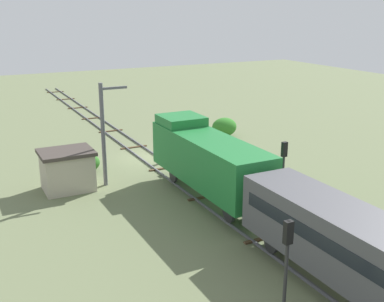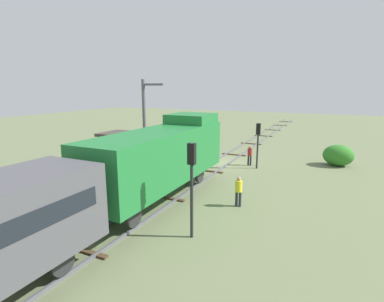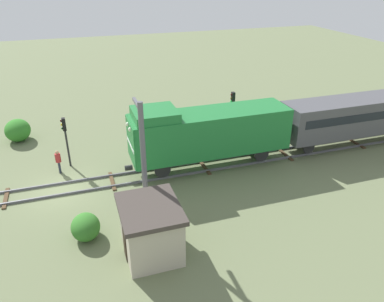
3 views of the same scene
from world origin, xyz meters
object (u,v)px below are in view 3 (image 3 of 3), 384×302
locomotive (208,131)px  catenary_mast (144,162)px  traffic_signal_near (65,133)px  relay_hut (151,229)px  worker_near_track (58,160)px  worker_by_signal (178,133)px  traffic_signal_mid (232,108)px  passenger_car_leading (365,113)px

locomotive → catenary_mast: 7.42m
locomotive → catenary_mast: bearing=-47.9°
traffic_signal_near → relay_hut: traffic_signal_near is taller
locomotive → worker_near_track: bearing=-103.4°
traffic_signal_near → worker_by_signal: traffic_signal_near is taller
traffic_signal_mid → passenger_car_leading: bearing=71.2°
worker_by_signal → passenger_car_leading: bearing=-86.5°
worker_by_signal → locomotive: bearing=-147.5°
passenger_car_leading → traffic_signal_mid: size_ratio=3.33×
traffic_signal_mid → worker_near_track: 13.58m
locomotive → catenary_mast: size_ratio=1.63×
locomotive → worker_by_signal: bearing=-167.4°
traffic_signal_mid → catenary_mast: size_ratio=0.59×
traffic_signal_near → catenary_mast: 9.10m
passenger_car_leading → catenary_mast: 19.46m
locomotive → traffic_signal_mid: 4.77m
locomotive → catenary_mast: catenary_mast is taller
worker_near_track → catenary_mast: catenary_mast is taller
relay_hut → traffic_signal_near: bearing=-161.4°
traffic_signal_near → relay_hut: bearing=18.6°
locomotive → passenger_car_leading: 13.34m
worker_by_signal → relay_hut: size_ratio=0.49×
traffic_signal_mid → catenary_mast: 12.15m
locomotive → relay_hut: locomotive is taller
passenger_car_leading → traffic_signal_mid: bearing=-108.8°
passenger_car_leading → catenary_mast: size_ratio=1.97×
passenger_car_leading → traffic_signal_near: bearing=-98.0°
worker_by_signal → traffic_signal_near: bearing=116.7°
traffic_signal_near → traffic_signal_mid: (-0.20, 12.70, 0.34)m
catenary_mast → relay_hut: (2.57, -0.31, -2.40)m
traffic_signal_near → relay_hut: (10.70, 3.59, -1.19)m
worker_near_track → traffic_signal_mid: bearing=-101.4°
passenger_car_leading → relay_hut: (7.50, -19.10, -1.13)m
traffic_signal_near → worker_by_signal: bearing=96.8°
traffic_signal_near → traffic_signal_mid: traffic_signal_mid is taller
passenger_car_leading → worker_near_track: passenger_car_leading is taller
traffic_signal_mid → catenary_mast: bearing=-46.6°
locomotive → traffic_signal_near: (-3.20, -9.36, -0.19)m
worker_by_signal → catenary_mast: (9.13, -4.51, 2.80)m
passenger_car_leading → traffic_signal_mid: traffic_signal_mid is taller
relay_hut → locomotive: bearing=142.5°
traffic_signal_mid → worker_near_track: size_ratio=2.48×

